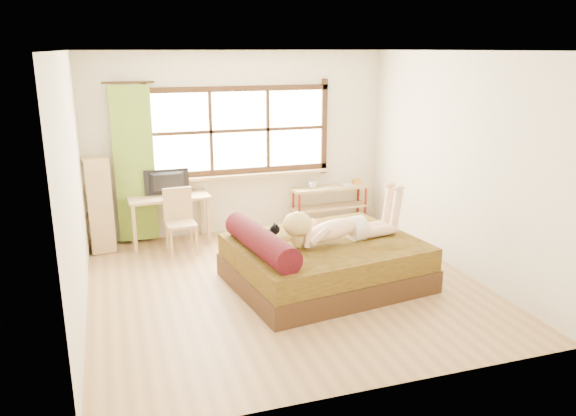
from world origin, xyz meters
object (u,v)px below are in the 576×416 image
object	(u,v)px
bed	(321,261)
chair	(180,217)
kitten	(264,234)
bookshelf	(98,203)
desk	(169,202)
pipe_shelf	(331,197)
woman	(340,215)

from	to	relation	value
bed	chair	distance (m)	2.22
kitten	bookshelf	size ratio (longest dim) A/B	0.24
bookshelf	chair	bearing A→B (deg)	-31.34
desk	pipe_shelf	xyz separation A→B (m)	(2.54, 0.12, -0.15)
bed	desk	bearing A→B (deg)	118.65
chair	pipe_shelf	world-z (taller)	chair
pipe_shelf	woman	bearing A→B (deg)	-113.03
chair	kitten	bearing A→B (deg)	-66.51
bed	woman	size ratio (longest dim) A/B	1.58
bed	kitten	distance (m)	0.77
kitten	pipe_shelf	size ratio (longest dim) A/B	0.25
kitten	pipe_shelf	xyz separation A→B (m)	(1.66, 2.05, -0.20)
woman	kitten	size ratio (longest dim) A/B	4.67
desk	chair	size ratio (longest dim) A/B	1.30
desk	chair	distance (m)	0.40
kitten	desk	distance (m)	2.12
bed	chair	bearing A→B (deg)	122.44
bed	kitten	size ratio (longest dim) A/B	7.37
woman	bookshelf	xyz separation A→B (m)	(-2.70, 2.17, -0.19)
bed	kitten	world-z (taller)	bed
pipe_shelf	kitten	bearing A→B (deg)	-132.25
bed	desk	distance (m)	2.58
bed	pipe_shelf	xyz separation A→B (m)	(1.00, 2.16, 0.17)
pipe_shelf	bookshelf	distance (m)	3.50
chair	bookshelf	xyz separation A→B (m)	(-1.05, 0.45, 0.17)
chair	bookshelf	size ratio (longest dim) A/B	0.68
chair	pipe_shelf	distance (m)	2.49
woman	bed	bearing A→B (deg)	159.81
woman	bookshelf	size ratio (longest dim) A/B	1.14
pipe_shelf	bookshelf	xyz separation A→B (m)	(-3.49, -0.04, 0.21)
kitten	chair	bearing A→B (deg)	108.02
woman	desk	world-z (taller)	woman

